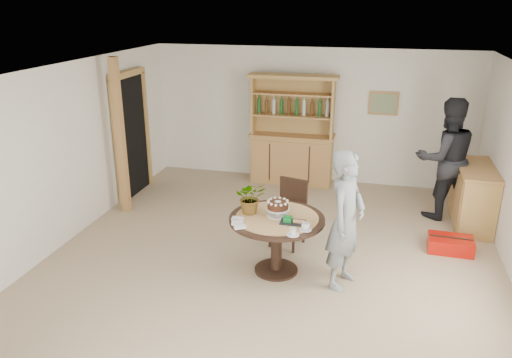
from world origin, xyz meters
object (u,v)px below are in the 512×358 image
(dining_table, at_px, (277,228))
(adult_person, at_px, (446,159))
(teen_boy, at_px, (346,220))
(red_suitcase, at_px, (450,244))
(sideboard, at_px, (473,196))
(hutch, at_px, (292,147))
(dining_chair, at_px, (290,208))

(dining_table, xyz_separation_m, adult_person, (2.19, 2.34, 0.36))
(teen_boy, bearing_deg, red_suitcase, -29.67)
(red_suitcase, bearing_deg, sideboard, 70.16)
(dining_table, distance_m, teen_boy, 0.89)
(hutch, distance_m, dining_table, 3.38)
(sideboard, xyz_separation_m, adult_person, (-0.44, 0.23, 0.49))
(sideboard, distance_m, adult_person, 0.70)
(hutch, xyz_separation_m, adult_person, (2.60, -1.01, 0.28))
(sideboard, distance_m, teen_boy, 2.87)
(hutch, distance_m, teen_boy, 3.68)
(dining_chair, xyz_separation_m, adult_person, (2.17, 1.51, 0.43))
(sideboard, relative_size, dining_table, 1.05)
(dining_table, distance_m, dining_chair, 0.83)
(hutch, bearing_deg, dining_chair, -80.43)
(hutch, relative_size, dining_chair, 2.16)
(hutch, height_order, red_suitcase, hutch)
(dining_chair, bearing_deg, hutch, 113.93)
(sideboard, bearing_deg, adult_person, 152.73)
(dining_table, height_order, teen_boy, teen_boy)
(dining_chair, relative_size, adult_person, 0.49)
(sideboard, xyz_separation_m, red_suitcase, (-0.39, -0.99, -0.37))
(sideboard, relative_size, teen_boy, 0.74)
(dining_chair, bearing_deg, red_suitcase, 21.73)
(dining_chair, distance_m, adult_person, 2.68)
(dining_table, height_order, red_suitcase, dining_table)
(hutch, height_order, adult_person, hutch)
(adult_person, bearing_deg, sideboard, 135.71)
(dining_chair, bearing_deg, adult_person, 49.13)
(red_suitcase, bearing_deg, hutch, 141.55)
(sideboard, relative_size, dining_chair, 1.33)
(sideboard, xyz_separation_m, dining_chair, (-2.61, -1.28, 0.06))
(dining_chair, bearing_deg, teen_boy, -33.79)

